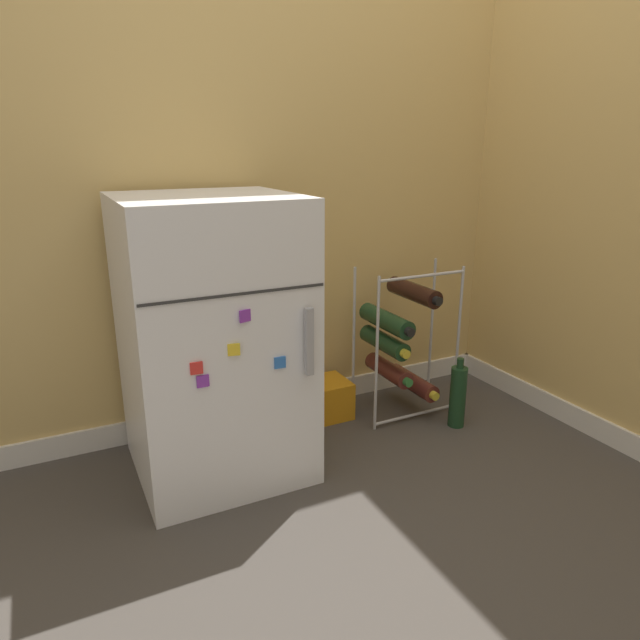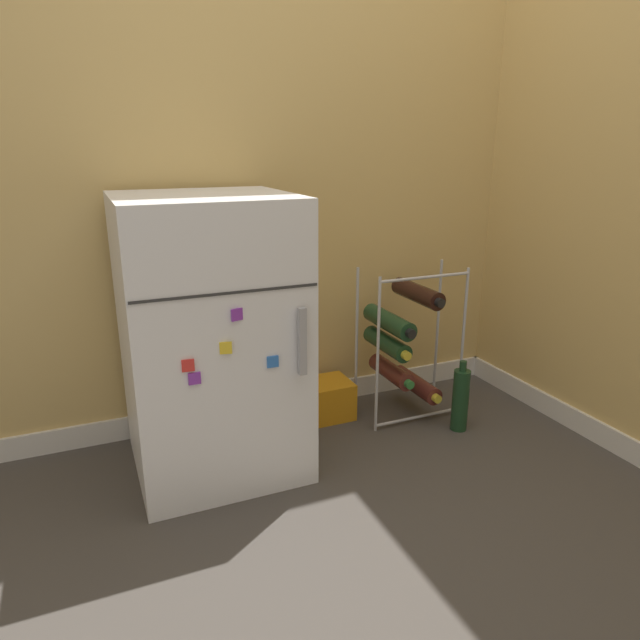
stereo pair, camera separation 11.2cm
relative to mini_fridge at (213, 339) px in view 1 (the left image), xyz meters
name	(u,v)px [view 1 (the left image)]	position (x,y,z in m)	size (l,w,h in m)	color
ground_plane	(390,475)	(0.50, -0.33, -0.47)	(14.00, 14.00, 0.00)	#423D38
wall_back	(306,105)	(0.50, 0.34, 0.77)	(6.74, 0.07, 2.50)	tan
mini_fridge	(213,339)	(0.00, 0.00, 0.00)	(0.56, 0.57, 0.95)	white
wine_rack	(398,341)	(0.79, 0.06, -0.15)	(0.41, 0.33, 0.63)	#B2B2B7
soda_box	(320,400)	(0.48, 0.17, -0.40)	(0.24, 0.18, 0.16)	orange
loose_bottle_floor	(458,396)	(0.95, -0.14, -0.34)	(0.07, 0.07, 0.29)	#19381E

